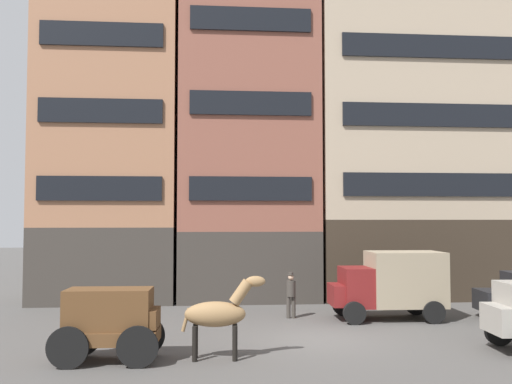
% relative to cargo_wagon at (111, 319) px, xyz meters
% --- Properties ---
extents(ground_plane, '(120.00, 120.00, 0.00)m').
position_rel_cargo_wagon_xyz_m(ground_plane, '(6.23, 2.40, -1.15)').
color(ground_plane, '#4C4947').
extents(building_far_left, '(7.05, 5.56, 18.04)m').
position_rel_cargo_wagon_xyz_m(building_far_left, '(-2.25, 12.04, 7.92)').
color(building_far_left, '#38332D').
rests_on(building_far_left, ground_plane).
extents(building_center_left, '(7.19, 5.56, 15.64)m').
position_rel_cargo_wagon_xyz_m(building_center_left, '(4.52, 12.04, 6.72)').
color(building_center_left, '#38332D').
rests_on(building_center_left, ground_plane).
extents(building_center_right, '(10.48, 5.56, 17.55)m').
position_rel_cargo_wagon_xyz_m(building_center_right, '(13.01, 12.04, 7.67)').
color(building_center_right, '#33281E').
rests_on(building_center_right, ground_plane).
extents(cargo_wagon, '(2.94, 1.59, 1.98)m').
position_rel_cargo_wagon_xyz_m(cargo_wagon, '(0.00, 0.00, 0.00)').
color(cargo_wagon, brown).
rests_on(cargo_wagon, ground_plane).
extents(draft_horse, '(2.35, 0.65, 2.30)m').
position_rel_cargo_wagon_xyz_m(draft_horse, '(2.95, -0.00, 0.12)').
color(draft_horse, '#937047').
rests_on(draft_horse, ground_plane).
extents(delivery_truck_near, '(4.38, 2.18, 2.62)m').
position_rel_cargo_wagon_xyz_m(delivery_truck_near, '(9.69, 5.55, 0.28)').
color(delivery_truck_near, maroon).
rests_on(delivery_truck_near, ground_plane).
extents(pedestrian_officer, '(0.43, 0.43, 1.79)m').
position_rel_cargo_wagon_xyz_m(pedestrian_officer, '(5.87, 6.13, -0.17)').
color(pedestrian_officer, '#38332D').
rests_on(pedestrian_officer, ground_plane).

